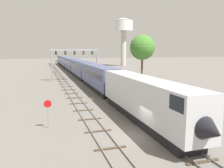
% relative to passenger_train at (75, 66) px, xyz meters
% --- Properties ---
extents(ground_plane, '(400.00, 400.00, 0.00)m').
position_rel_passenger_train_xyz_m(ground_plane, '(-2.00, -56.11, -2.61)').
color(ground_plane, slate).
extents(track_main, '(2.60, 200.00, 0.16)m').
position_rel_passenger_train_xyz_m(track_main, '(0.00, 3.89, -2.54)').
color(track_main, slate).
rests_on(track_main, ground).
extents(track_near, '(2.60, 160.00, 0.16)m').
position_rel_passenger_train_xyz_m(track_near, '(-5.50, -16.11, -2.54)').
color(track_near, slate).
rests_on(track_near, ground).
extents(passenger_train, '(3.04, 124.81, 4.80)m').
position_rel_passenger_train_xyz_m(passenger_train, '(0.00, 0.00, 0.00)').
color(passenger_train, silver).
rests_on(passenger_train, ground).
extents(signal_gantry, '(12.10, 0.49, 8.36)m').
position_rel_passenger_train_xyz_m(signal_gantry, '(-2.25, -16.11, 3.52)').
color(signal_gantry, '#999BA0').
rests_on(signal_gantry, ground).
extents(water_tower, '(8.94, 8.94, 23.00)m').
position_rel_passenger_train_xyz_m(water_tower, '(28.02, 30.42, 15.12)').
color(water_tower, beige).
rests_on(water_tower, ground).
extents(stop_sign, '(0.76, 0.08, 2.88)m').
position_rel_passenger_train_xyz_m(stop_sign, '(-10.00, -51.64, -0.74)').
color(stop_sign, gray).
rests_on(stop_sign, ground).
extents(trackside_tree_left, '(6.93, 6.93, 11.96)m').
position_rel_passenger_train_xyz_m(trackside_tree_left, '(16.44, -16.29, 5.85)').
color(trackside_tree_left, brown).
rests_on(trackside_tree_left, ground).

